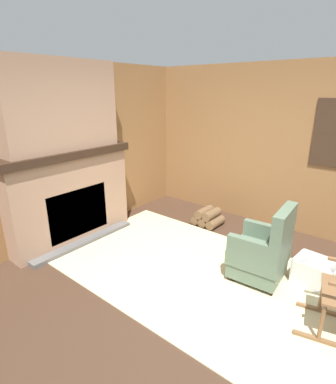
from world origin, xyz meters
TOP-DOWN VIEW (x-y plane):
  - ground_plane at (0.00, 0.00)m, footprint 14.00×14.00m
  - wood_panel_wall_left at (-2.45, 0.00)m, footprint 0.06×5.45m
  - wood_panel_wall_back at (0.02, 2.45)m, footprint 5.45×0.09m
  - fireplace_hearth at (-2.24, 0.00)m, footprint 0.55×1.98m
  - chimney_breast at (-2.25, 0.00)m, footprint 0.30×1.66m
  - area_rug at (-0.30, 0.43)m, footprint 3.76×2.18m
  - armchair at (0.39, 0.80)m, footprint 0.64×0.63m
  - firewood_stack at (-0.94, 1.73)m, footprint 0.47×0.40m
  - laundry_basket at (0.93, 1.11)m, footprint 0.48×0.40m
  - oil_lamp_vase at (-2.29, -0.29)m, footprint 0.11×0.11m
  - storage_case at (-2.29, 0.73)m, footprint 0.16×0.24m

SIDE VIEW (x-z plane):
  - ground_plane at x=0.00m, z-range 0.00..0.00m
  - area_rug at x=-0.30m, z-range 0.00..0.01m
  - firewood_stack at x=-0.94m, z-range -0.01..0.27m
  - laundry_basket at x=0.93m, z-range 0.00..0.32m
  - armchair at x=0.39m, z-range -0.12..0.84m
  - fireplace_hearth at x=-2.24m, z-range -0.01..1.38m
  - wood_panel_wall_left at x=-2.45m, z-range 0.00..2.61m
  - wood_panel_wall_back at x=0.02m, z-range 0.01..2.61m
  - storage_case at x=-2.29m, z-range 1.39..1.53m
  - oil_lamp_vase at x=-2.29m, z-range 1.34..1.64m
  - chimney_breast at x=-2.25m, z-range 1.39..2.59m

